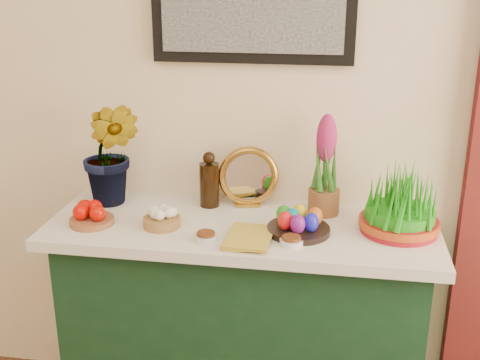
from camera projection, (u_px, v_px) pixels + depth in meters
name	position (u px, v px, depth m)	size (l,w,h in m)	color
sideboard	(242.00, 332.00, 2.33)	(1.30, 0.45, 0.85)	#14381E
tablecloth	(242.00, 227.00, 2.19)	(1.40, 0.55, 0.04)	silver
hyacinth_green	(110.00, 137.00, 2.27)	(0.27, 0.23, 0.54)	#2E6F20
apple_bowl	(91.00, 215.00, 2.15)	(0.19, 0.19, 0.08)	brown
garlic_basket	(162.00, 219.00, 2.13)	(0.17, 0.17, 0.07)	olive
vinegar_cruet	(209.00, 182.00, 2.30)	(0.07, 0.07, 0.22)	black
mirror	(249.00, 177.00, 2.30)	(0.24, 0.10, 0.23)	#B58433
book	(227.00, 235.00, 2.04)	(0.14, 0.20, 0.03)	gold
spice_dish_left	(206.00, 237.00, 2.03)	(0.08, 0.08, 0.03)	silver
spice_dish_right	(291.00, 241.00, 2.00)	(0.08, 0.08, 0.03)	silver
egg_plate	(298.00, 223.00, 2.08)	(0.28, 0.28, 0.09)	black
hyacinth_pink	(325.00, 170.00, 2.20)	(0.12, 0.12, 0.38)	brown
wheatgrass_sabzeh	(401.00, 205.00, 2.07)	(0.28, 0.28, 0.23)	maroon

